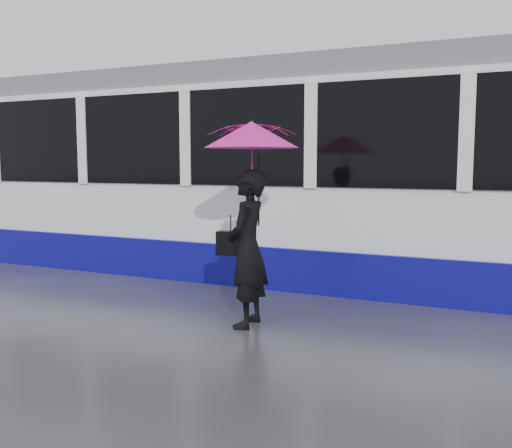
% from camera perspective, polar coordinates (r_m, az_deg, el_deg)
% --- Properties ---
extents(ground, '(90.00, 90.00, 0.00)m').
position_cam_1_polar(ground, '(7.55, -7.64, -7.93)').
color(ground, '#28282D').
rests_on(ground, ground).
extents(rails, '(34.00, 1.51, 0.02)m').
position_cam_1_polar(rails, '(9.70, 0.33, -4.65)').
color(rails, '#3F3D38').
rests_on(rails, ground).
extents(tram, '(26.00, 2.56, 3.35)m').
position_cam_1_polar(tram, '(10.61, -10.39, 5.03)').
color(tram, white).
rests_on(tram, ground).
extents(woman, '(0.50, 0.69, 1.77)m').
position_cam_1_polar(woman, '(6.35, -0.85, -2.46)').
color(woman, black).
rests_on(woman, ground).
extents(umbrella, '(1.15, 1.15, 1.19)m').
position_cam_1_polar(umbrella, '(6.25, -0.45, 7.08)').
color(umbrella, '#E11379').
rests_on(umbrella, ground).
extents(handbag, '(0.33, 0.17, 0.45)m').
position_cam_1_polar(handbag, '(6.46, -2.54, -1.93)').
color(handbag, black).
rests_on(handbag, ground).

